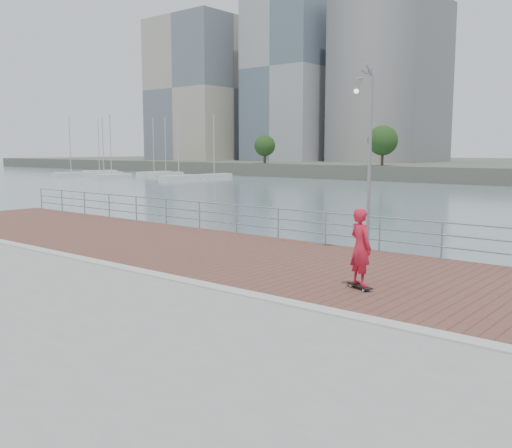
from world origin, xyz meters
The scene contains 9 objects.
water centered at (0.00, 0.00, -2.00)m, with size 400.00×400.00×0.00m, color slate.
seawall centered at (0.00, -5.00, -1.00)m, with size 40.00×24.00×2.00m, color gray.
brick_lane centered at (0.00, 3.60, 0.01)m, with size 40.00×6.80×0.02m, color brown.
curb centered at (0.00, 0.00, 0.03)m, with size 40.00×0.40×0.06m, color #B7B5AD.
guardrail centered at (0.00, 7.00, 0.69)m, with size 39.06×0.06×1.13m.
street_lamp centered at (0.87, 6.09, 3.94)m, with size 0.40×1.18×5.54m.
skateboard centered at (3.08, 2.09, 0.09)m, with size 0.78×0.49×0.09m.
skateboarder centered at (3.08, 2.09, 1.01)m, with size 0.66×0.43×1.81m, color red.
marina centered at (-78.18, 60.17, -1.48)m, with size 32.71×19.95×11.40m.
Camera 1 is at (9.53, -9.49, 3.27)m, focal length 40.00 mm.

